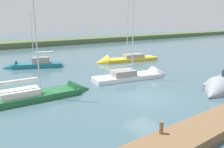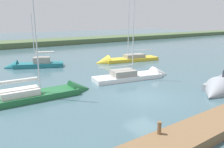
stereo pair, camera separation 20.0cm
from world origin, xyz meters
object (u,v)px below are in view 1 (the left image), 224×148
Objects in this scene: sailboat_near_dock at (139,77)px; sailboat_outer_mooring at (30,66)px; mooring_post_far at (161,128)px; sailboat_behind_pier at (51,94)px; sailboat_mid_channel at (121,61)px.

sailboat_near_dock is 14.12m from sailboat_outer_mooring.
mooring_post_far is 0.06× the size of sailboat_near_dock.
sailboat_behind_pier is at bearing 105.48° from sailboat_outer_mooring.
sailboat_near_dock is (-7.56, -9.90, -0.74)m from mooring_post_far.
mooring_post_far is 21.56m from sailboat_mid_channel.
sailboat_outer_mooring is (-1.59, -11.91, 0.01)m from sailboat_behind_pier.
sailboat_outer_mooring is at bearing 134.54° from sailboat_near_dock.
mooring_post_far is at bearing -116.92° from sailboat_near_dock.
sailboat_mid_channel reaches higher than sailboat_outer_mooring.
sailboat_behind_pier is 0.98× the size of sailboat_mid_channel.
sailboat_behind_pier is 12.02m from sailboat_outer_mooring.
sailboat_behind_pier is 9.51m from sailboat_near_dock.
sailboat_mid_channel is (-4.06, -8.25, -0.04)m from sailboat_near_dock.
sailboat_outer_mooring is at bearing -89.04° from mooring_post_far.
sailboat_near_dock is at bearing 147.18° from sailboat_outer_mooring.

